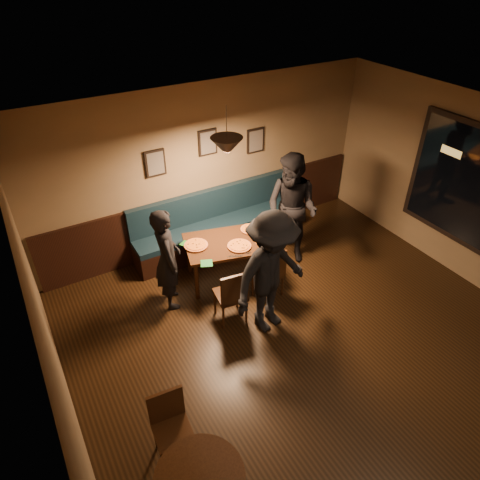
{
  "coord_description": "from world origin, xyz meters",
  "views": [
    {
      "loc": [
        -2.86,
        -2.47,
        4.51
      ],
      "look_at": [
        -0.27,
        1.97,
        0.95
      ],
      "focal_mm": 32.57,
      "sensor_mm": 36.0,
      "label": 1
    }
  ],
  "objects_px": {
    "booth_bench": "(218,222)",
    "soda_glass": "(269,237)",
    "diner_front": "(271,274)",
    "tabasco_bottle": "(260,232)",
    "diner_left": "(167,259)",
    "dining_table": "(229,260)",
    "diner_right": "(292,209)",
    "chair_near_right": "(268,274)",
    "chair_near_left": "(230,294)",
    "cafe_chair_far": "(173,431)"
  },
  "relations": [
    {
      "from": "chair_near_left",
      "to": "diner_front",
      "type": "bearing_deg",
      "value": -36.56
    },
    {
      "from": "chair_near_right",
      "to": "soda_glass",
      "type": "bearing_deg",
      "value": 39.7
    },
    {
      "from": "diner_right",
      "to": "diner_front",
      "type": "height_order",
      "value": "diner_right"
    },
    {
      "from": "chair_near_right",
      "to": "tabasco_bottle",
      "type": "height_order",
      "value": "chair_near_right"
    },
    {
      "from": "dining_table",
      "to": "tabasco_bottle",
      "type": "xyz_separation_m",
      "value": [
        0.51,
        -0.09,
        0.41
      ]
    },
    {
      "from": "chair_near_left",
      "to": "diner_right",
      "type": "bearing_deg",
      "value": 34.26
    },
    {
      "from": "cafe_chair_far",
      "to": "booth_bench",
      "type": "bearing_deg",
      "value": -119.2
    },
    {
      "from": "diner_right",
      "to": "cafe_chair_far",
      "type": "xyz_separation_m",
      "value": [
        -3.08,
        -2.28,
        -0.51
      ]
    },
    {
      "from": "diner_left",
      "to": "diner_right",
      "type": "relative_size",
      "value": 0.85
    },
    {
      "from": "diner_right",
      "to": "soda_glass",
      "type": "xyz_separation_m",
      "value": [
        -0.62,
        -0.29,
        -0.16
      ]
    },
    {
      "from": "diner_right",
      "to": "cafe_chair_far",
      "type": "height_order",
      "value": "diner_right"
    },
    {
      "from": "tabasco_bottle",
      "to": "dining_table",
      "type": "bearing_deg",
      "value": 169.98
    },
    {
      "from": "booth_bench",
      "to": "diner_left",
      "type": "distance_m",
      "value": 1.62
    },
    {
      "from": "soda_glass",
      "to": "booth_bench",
      "type": "bearing_deg",
      "value": 103.2
    },
    {
      "from": "booth_bench",
      "to": "soda_glass",
      "type": "relative_size",
      "value": 21.48
    },
    {
      "from": "soda_glass",
      "to": "cafe_chair_far",
      "type": "relative_size",
      "value": 0.17
    },
    {
      "from": "chair_near_left",
      "to": "cafe_chair_far",
      "type": "distance_m",
      "value": 2.11
    },
    {
      "from": "diner_right",
      "to": "cafe_chair_far",
      "type": "relative_size",
      "value": 2.22
    },
    {
      "from": "tabasco_bottle",
      "to": "diner_left",
      "type": "bearing_deg",
      "value": 178.62
    },
    {
      "from": "chair_near_right",
      "to": "tabasco_bottle",
      "type": "distance_m",
      "value": 0.69
    },
    {
      "from": "chair_near_right",
      "to": "dining_table",
      "type": "bearing_deg",
      "value": 98.16
    },
    {
      "from": "booth_bench",
      "to": "soda_glass",
      "type": "distance_m",
      "value": 1.23
    },
    {
      "from": "tabasco_bottle",
      "to": "cafe_chair_far",
      "type": "distance_m",
      "value": 3.28
    },
    {
      "from": "dining_table",
      "to": "chair_near_left",
      "type": "relative_size",
      "value": 1.45
    },
    {
      "from": "diner_left",
      "to": "diner_front",
      "type": "relative_size",
      "value": 0.87
    },
    {
      "from": "dining_table",
      "to": "diner_right",
      "type": "relative_size",
      "value": 0.7
    },
    {
      "from": "booth_bench",
      "to": "soda_glass",
      "type": "height_order",
      "value": "booth_bench"
    },
    {
      "from": "dining_table",
      "to": "cafe_chair_far",
      "type": "relative_size",
      "value": 1.56
    },
    {
      "from": "chair_near_right",
      "to": "soda_glass",
      "type": "xyz_separation_m",
      "value": [
        0.24,
        0.37,
        0.35
      ]
    },
    {
      "from": "diner_right",
      "to": "tabasco_bottle",
      "type": "distance_m",
      "value": 0.68
    },
    {
      "from": "cafe_chair_far",
      "to": "soda_glass",
      "type": "bearing_deg",
      "value": -135.55
    },
    {
      "from": "chair_near_left",
      "to": "tabasco_bottle",
      "type": "relative_size",
      "value": 7.64
    },
    {
      "from": "booth_bench",
      "to": "diner_front",
      "type": "bearing_deg",
      "value": -98.04
    },
    {
      "from": "dining_table",
      "to": "chair_near_right",
      "type": "distance_m",
      "value": 0.73
    },
    {
      "from": "diner_right",
      "to": "tabasco_bottle",
      "type": "bearing_deg",
      "value": -105.6
    },
    {
      "from": "chair_near_left",
      "to": "diner_right",
      "type": "xyz_separation_m",
      "value": [
        1.58,
        0.79,
        0.48
      ]
    },
    {
      "from": "booth_bench",
      "to": "tabasco_bottle",
      "type": "relative_size",
      "value": 25.22
    },
    {
      "from": "booth_bench",
      "to": "chair_near_left",
      "type": "xyz_separation_m",
      "value": [
        -0.69,
        -1.67,
        -0.05
      ]
    },
    {
      "from": "diner_left",
      "to": "soda_glass",
      "type": "xyz_separation_m",
      "value": [
        1.56,
        -0.24,
        -0.02
      ]
    },
    {
      "from": "tabasco_bottle",
      "to": "cafe_chair_far",
      "type": "xyz_separation_m",
      "value": [
        -2.42,
        -2.19,
        -0.34
      ]
    },
    {
      "from": "booth_bench",
      "to": "diner_front",
      "type": "relative_size",
      "value": 1.64
    },
    {
      "from": "dining_table",
      "to": "cafe_chair_far",
      "type": "distance_m",
      "value": 2.98
    },
    {
      "from": "dining_table",
      "to": "cafe_chair_far",
      "type": "xyz_separation_m",
      "value": [
        -1.91,
        -2.28,
        0.07
      ]
    },
    {
      "from": "diner_front",
      "to": "soda_glass",
      "type": "bearing_deg",
      "value": 45.49
    },
    {
      "from": "diner_front",
      "to": "booth_bench",
      "type": "bearing_deg",
      "value": 69.85
    },
    {
      "from": "diner_left",
      "to": "chair_near_right",
      "type": "bearing_deg",
      "value": -101.93
    },
    {
      "from": "chair_near_left",
      "to": "diner_front",
      "type": "height_order",
      "value": "diner_front"
    },
    {
      "from": "booth_bench",
      "to": "chair_near_right",
      "type": "height_order",
      "value": "booth_bench"
    },
    {
      "from": "diner_right",
      "to": "cafe_chair_far",
      "type": "bearing_deg",
      "value": -76.77
    },
    {
      "from": "chair_near_right",
      "to": "diner_front",
      "type": "height_order",
      "value": "diner_front"
    }
  ]
}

